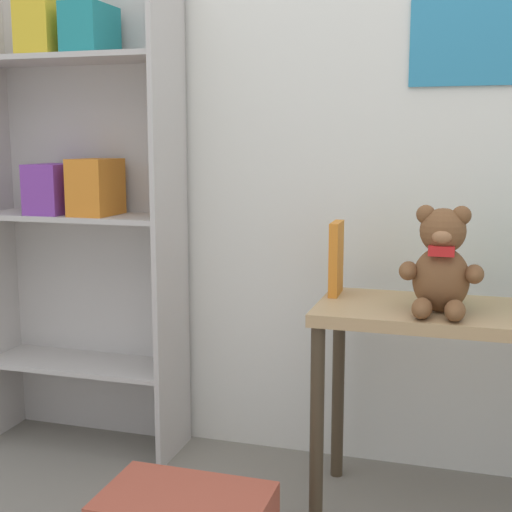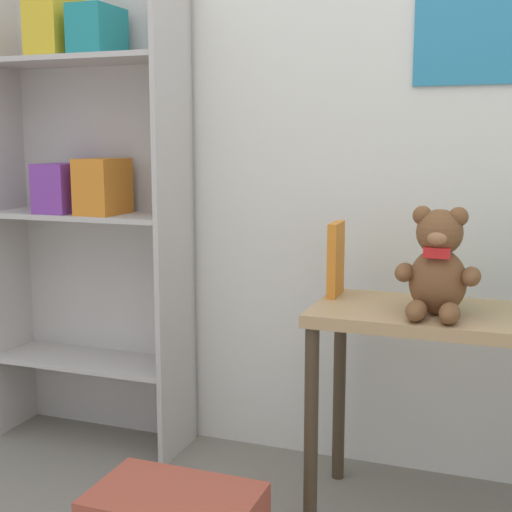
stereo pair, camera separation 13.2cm
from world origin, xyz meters
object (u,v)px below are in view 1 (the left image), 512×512
Objects in this scene: bookshelf_side at (82,186)px; display_table at (439,344)px; teddy_bear at (441,265)px; book_standing_orange at (336,258)px; book_standing_green at (443,262)px.

display_table is at bearing -8.91° from bookshelf_side.
display_table is 2.35× the size of teddy_bear.
book_standing_orange is at bearing 164.70° from display_table.
teddy_bear is at bearing -26.93° from book_standing_orange.
book_standing_green is (0.32, -0.02, 0.01)m from book_standing_orange.
bookshelf_side is at bearing 171.09° from display_table.
book_standing_green reaches higher than display_table.
bookshelf_side is 1.30m from teddy_bear.
book_standing_orange is at bearing -6.68° from bookshelf_side.
display_table is at bearing 90.32° from teddy_bear.
bookshelf_side is at bearing 171.70° from book_standing_orange.
bookshelf_side is 5.66× the size of teddy_bear.
display_table is at bearing -88.30° from book_standing_green.
teddy_bear reaches higher than display_table.
book_standing_orange is at bearing 154.69° from teddy_bear.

